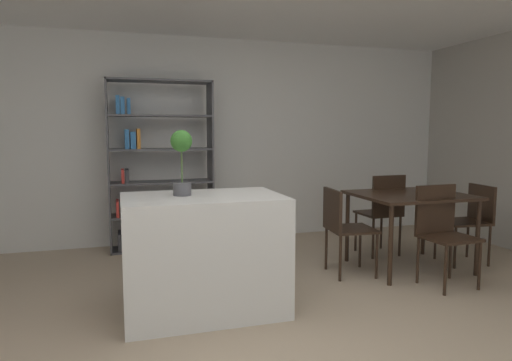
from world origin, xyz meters
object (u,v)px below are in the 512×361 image
(dining_chair_far, at_px, (383,208))
(dining_chair_island_side, at_px, (343,223))
(kitchen_island, at_px, (204,254))
(potted_plant_on_island, at_px, (182,155))
(open_bookshelf, at_px, (151,168))
(dining_table, at_px, (410,201))
(dining_chair_window_side, at_px, (471,216))
(dining_chair_near, at_px, (442,226))

(dining_chair_far, relative_size, dining_chair_island_side, 1.09)
(kitchen_island, xyz_separation_m, potted_plant_on_island, (-0.15, 0.06, 0.77))
(kitchen_island, height_order, open_bookshelf, open_bookshelf)
(kitchen_island, distance_m, potted_plant_on_island, 0.79)
(dining_table, distance_m, dining_chair_window_side, 0.79)
(open_bookshelf, distance_m, dining_chair_island_side, 2.36)
(open_bookshelf, xyz_separation_m, dining_table, (2.47, -1.56, -0.28))
(potted_plant_on_island, bearing_deg, kitchen_island, -21.12)
(dining_table, height_order, dining_chair_near, dining_chair_near)
(kitchen_island, bearing_deg, open_bookshelf, 96.83)
(dining_chair_far, bearing_deg, potted_plant_on_island, 19.44)
(potted_plant_on_island, distance_m, dining_table, 2.47)
(dining_chair_near, bearing_deg, kitchen_island, 176.08)
(kitchen_island, relative_size, dining_chair_window_side, 1.45)
(dining_table, xyz_separation_m, dining_chair_window_side, (0.76, -0.01, -0.20))
(open_bookshelf, bearing_deg, dining_chair_near, -39.81)
(dining_chair_near, bearing_deg, dining_chair_island_side, 142.56)
(potted_plant_on_island, relative_size, dining_chair_island_side, 0.59)
(dining_chair_near, bearing_deg, dining_chair_window_side, 28.48)
(dining_chair_far, height_order, dining_chair_window_side, dining_chair_far)
(open_bookshelf, relative_size, dining_chair_island_side, 2.35)
(potted_plant_on_island, bearing_deg, dining_table, 10.21)
(dining_table, relative_size, dining_chair_near, 1.20)
(potted_plant_on_island, height_order, dining_chair_island_side, potted_plant_on_island)
(kitchen_island, relative_size, dining_chair_far, 1.32)
(potted_plant_on_island, bearing_deg, dining_chair_island_side, 15.11)
(dining_chair_window_side, distance_m, dining_chair_island_side, 1.52)
(open_bookshelf, relative_size, dining_table, 1.83)
(potted_plant_on_island, distance_m, dining_chair_window_side, 3.25)
(kitchen_island, relative_size, potted_plant_on_island, 2.42)
(kitchen_island, height_order, dining_chair_near, kitchen_island)
(potted_plant_on_island, distance_m, dining_chair_far, 2.64)
(dining_chair_window_side, relative_size, dining_chair_island_side, 0.98)
(potted_plant_on_island, bearing_deg, open_bookshelf, 92.75)
(kitchen_island, xyz_separation_m, dining_chair_near, (2.22, -0.01, 0.09))
(potted_plant_on_island, distance_m, dining_chair_near, 2.47)
(dining_chair_far, xyz_separation_m, dining_chair_window_side, (0.76, -0.50, -0.05))
(dining_chair_near, distance_m, dining_chair_island_side, 0.91)
(dining_table, distance_m, dining_chair_near, 0.52)
(dining_table, bearing_deg, potted_plant_on_island, -169.79)
(dining_chair_near, bearing_deg, open_bookshelf, 136.47)
(potted_plant_on_island, height_order, dining_chair_far, potted_plant_on_island)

